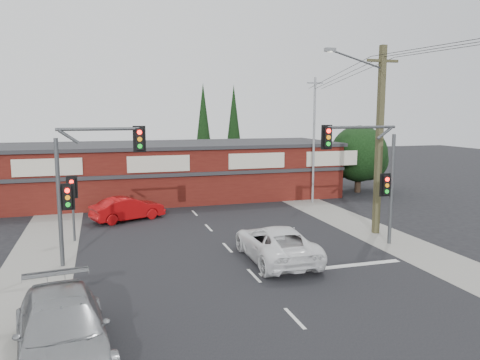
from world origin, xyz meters
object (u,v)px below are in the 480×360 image
object	(u,v)px
white_suv	(276,243)
silver_suv	(62,331)
utility_pole	(377,134)
red_sedan	(128,209)
shop_building	(166,170)

from	to	relation	value
white_suv	silver_suv	size ratio (longest dim) A/B	0.98
utility_pole	red_sedan	bearing A→B (deg)	150.86
white_suv	utility_pole	distance (m)	8.69
white_suv	silver_suv	bearing A→B (deg)	37.77
white_suv	utility_pole	world-z (taller)	utility_pole
white_suv	shop_building	distance (m)	17.08
white_suv	red_sedan	bearing A→B (deg)	-58.48
shop_building	utility_pole	xyz separation A→B (m)	(9.36, -14.00, 3.26)
white_suv	red_sedan	size ratio (longest dim) A/B	1.28
red_sedan	shop_building	bearing A→B (deg)	-47.03
white_suv	utility_pole	size ratio (longest dim) A/B	0.56
white_suv	shop_building	bearing A→B (deg)	-80.47
red_sedan	shop_building	distance (m)	7.81
silver_suv	shop_building	size ratio (longest dim) A/B	0.21
silver_suv	red_sedan	distance (m)	16.47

